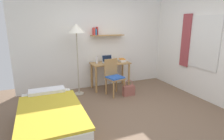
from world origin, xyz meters
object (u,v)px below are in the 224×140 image
laptop (108,60)px  water_bottle (97,60)px  standing_lamp (76,32)px  desk_chair (114,76)px  bed (51,120)px  handbag (129,90)px  book_stack (122,60)px  desk (110,68)px

laptop → water_bottle: bearing=-175.2°
water_bottle → standing_lamp: bearing=-163.6°
desk_chair → standing_lamp: size_ratio=0.51×
bed → handbag: 2.20m
desk_chair → laptop: 0.61m
bed → desk_chair: 2.06m
water_bottle → handbag: size_ratio=0.48×
desk_chair → standing_lamp: (-0.82, 0.35, 1.08)m
water_bottle → handbag: bearing=-51.6°
laptop → handbag: size_ratio=0.72×
water_bottle → book_stack: (0.73, -0.04, -0.06)m
water_bottle → handbag: 1.18m
standing_lamp → water_bottle: (0.55, 0.16, -0.75)m
book_stack → handbag: bearing=-101.1°
bed → book_stack: bearing=39.0°
handbag → desk: bearing=107.2°
book_stack → desk_chair: bearing=-133.7°
book_stack → handbag: 0.96m
desk → water_bottle: bearing=174.0°
standing_lamp → desk_chair: bearing=-23.2°
bed → standing_lamp: (0.82, 1.57, 1.34)m
water_bottle → desk: bearing=-6.0°
book_stack → desk: bearing=-179.4°
bed → water_bottle: water_bottle is taller
laptop → desk: bearing=-50.9°
desk_chair → water_bottle: size_ratio=4.57×
desk → handbag: 0.86m
desk → standing_lamp: standing_lamp is taller
water_bottle → book_stack: size_ratio=0.84×
bed → laptop: laptop is taller
bed → laptop: (1.69, 1.76, 0.54)m
desk_chair → standing_lamp: bearing=156.8°
desk_chair → handbag: (0.32, -0.23, -0.36)m
desk_chair → book_stack: size_ratio=3.83×
desk → book_stack: (0.36, 0.00, 0.19)m
standing_lamp → laptop: size_ratio=5.94×
desk → water_bottle: (-0.37, 0.04, 0.24)m
desk → handbag: desk is taller
desk → laptop: (-0.05, 0.07, 0.20)m
bed → handbag: bed is taller
desk_chair → laptop: laptop is taller
bed → water_bottle: 2.29m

